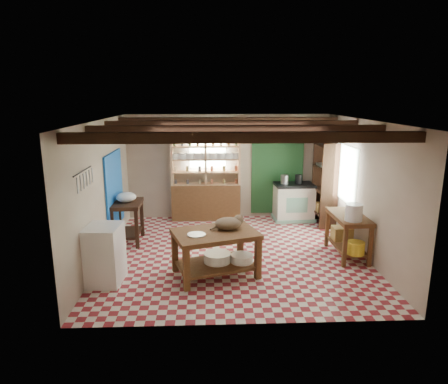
{
  "coord_description": "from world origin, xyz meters",
  "views": [
    {
      "loc": [
        -0.51,
        -7.36,
        3.04
      ],
      "look_at": [
        -0.19,
        0.3,
        1.18
      ],
      "focal_mm": 32.0,
      "sensor_mm": 36.0,
      "label": 1
    }
  ],
  "objects_px": {
    "stove": "(294,202)",
    "prep_table": "(128,222)",
    "right_counter": "(347,235)",
    "work_table": "(216,253)",
    "cat": "(228,223)",
    "white_cabinet": "(104,254)"
  },
  "relations": [
    {
      "from": "prep_table",
      "to": "right_counter",
      "type": "bearing_deg",
      "value": -13.14
    },
    {
      "from": "work_table",
      "to": "white_cabinet",
      "type": "xyz_separation_m",
      "value": [
        -1.84,
        -0.2,
        0.1
      ]
    },
    {
      "from": "work_table",
      "to": "stove",
      "type": "height_order",
      "value": "stove"
    },
    {
      "from": "prep_table",
      "to": "right_counter",
      "type": "distance_m",
      "value": 4.48
    },
    {
      "from": "work_table",
      "to": "cat",
      "type": "distance_m",
      "value": 0.56
    },
    {
      "from": "work_table",
      "to": "cat",
      "type": "relative_size",
      "value": 3.0
    },
    {
      "from": "white_cabinet",
      "to": "right_counter",
      "type": "relative_size",
      "value": 0.85
    },
    {
      "from": "work_table",
      "to": "white_cabinet",
      "type": "bearing_deg",
      "value": 168.39
    },
    {
      "from": "work_table",
      "to": "right_counter",
      "type": "distance_m",
      "value": 2.67
    },
    {
      "from": "white_cabinet",
      "to": "prep_table",
      "type": "bearing_deg",
      "value": 93.63
    },
    {
      "from": "white_cabinet",
      "to": "cat",
      "type": "relative_size",
      "value": 2.11
    },
    {
      "from": "stove",
      "to": "right_counter",
      "type": "xyz_separation_m",
      "value": [
        0.55,
        -2.34,
        -0.05
      ]
    },
    {
      "from": "work_table",
      "to": "white_cabinet",
      "type": "distance_m",
      "value": 1.85
    },
    {
      "from": "white_cabinet",
      "to": "stove",
      "type": "bearing_deg",
      "value": 44.68
    },
    {
      "from": "stove",
      "to": "cat",
      "type": "relative_size",
      "value": 2.05
    },
    {
      "from": "stove",
      "to": "prep_table",
      "type": "xyz_separation_m",
      "value": [
        -3.83,
        -1.41,
        -0.02
      ]
    },
    {
      "from": "stove",
      "to": "right_counter",
      "type": "bearing_deg",
      "value": -79.42
    },
    {
      "from": "white_cabinet",
      "to": "work_table",
      "type": "bearing_deg",
      "value": 10.45
    },
    {
      "from": "right_counter",
      "to": "work_table",
      "type": "bearing_deg",
      "value": -164.3
    },
    {
      "from": "work_table",
      "to": "prep_table",
      "type": "relative_size",
      "value": 1.57
    },
    {
      "from": "stove",
      "to": "cat",
      "type": "distance_m",
      "value": 3.48
    },
    {
      "from": "white_cabinet",
      "to": "right_counter",
      "type": "bearing_deg",
      "value": 16.35
    }
  ]
}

